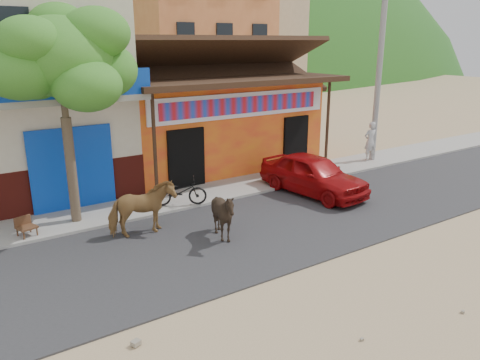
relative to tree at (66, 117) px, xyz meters
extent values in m
plane|color=#9E825B|center=(4.60, -5.80, -3.12)|extent=(120.00, 120.00, 0.00)
cube|color=#28282B|center=(4.60, -3.30, -3.10)|extent=(60.00, 5.00, 0.04)
cube|color=gray|center=(4.60, 0.20, -3.06)|extent=(60.00, 2.00, 0.12)
cube|color=orange|center=(6.60, 4.20, -1.32)|extent=(8.00, 6.00, 3.60)
cube|color=beige|center=(-0.90, 4.20, 0.38)|extent=(7.00, 6.00, 7.00)
cube|color=#CC723F|center=(13.60, 18.20, 2.88)|extent=(9.00, 9.00, 12.00)
cube|color=tan|center=(22.60, 24.20, 1.88)|extent=(8.00, 8.00, 10.00)
cylinder|color=gray|center=(12.80, 0.20, 1.00)|extent=(0.24, 0.24, 8.00)
imported|color=olive|center=(1.27, -1.90, -2.34)|extent=(1.81, 0.92, 1.49)
imported|color=black|center=(2.95, -3.36, -2.40)|extent=(1.64, 1.60, 1.37)
imported|color=#A10B0D|center=(7.55, -1.75, -2.39)|extent=(2.07, 4.20, 1.38)
imported|color=black|center=(3.10, -0.48, -2.56)|extent=(1.78, 1.29, 0.89)
imported|color=#BABABA|center=(12.60, 0.19, -2.16)|extent=(0.67, 0.50, 1.68)
camera|label=1|loc=(-3.07, -13.17, 2.01)|focal=35.00mm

